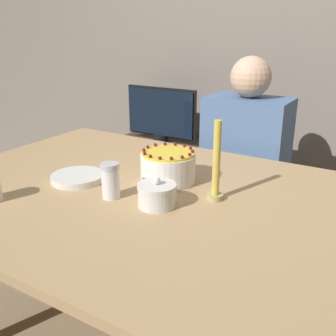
# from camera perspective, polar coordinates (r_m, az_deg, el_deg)

# --- Properties ---
(wall_behind) EXTENTS (8.00, 0.05, 2.60)m
(wall_behind) POSITION_cam_1_polar(r_m,az_deg,el_deg) (2.54, 15.18, 19.11)
(wall_behind) COLOR slate
(wall_behind) RESTS_ON ground_plane
(dining_table) EXTENTS (1.59, 1.13, 0.77)m
(dining_table) POSITION_cam_1_polar(r_m,az_deg,el_deg) (1.42, -3.89, -6.83)
(dining_table) COLOR tan
(dining_table) RESTS_ON ground_plane
(cake) EXTENTS (0.20, 0.20, 0.13)m
(cake) POSITION_cam_1_polar(r_m,az_deg,el_deg) (1.44, 0.00, 0.15)
(cake) COLOR white
(cake) RESTS_ON dining_table
(sugar_bowl) EXTENTS (0.13, 0.13, 0.10)m
(sugar_bowl) POSITION_cam_1_polar(r_m,az_deg,el_deg) (1.25, -1.62, -3.90)
(sugar_bowl) COLOR silver
(sugar_bowl) RESTS_ON dining_table
(sugar_shaker) EXTENTS (0.06, 0.06, 0.12)m
(sugar_shaker) POSITION_cam_1_polar(r_m,az_deg,el_deg) (1.31, -8.35, -1.80)
(sugar_shaker) COLOR white
(sugar_shaker) RESTS_ON dining_table
(plate_stack) EXTENTS (0.20, 0.20, 0.02)m
(plate_stack) POSITION_cam_1_polar(r_m,az_deg,el_deg) (1.50, -12.96, -1.34)
(plate_stack) COLOR silver
(plate_stack) RESTS_ON dining_table
(candle) EXTENTS (0.05, 0.05, 0.27)m
(candle) POSITION_cam_1_polar(r_m,az_deg,el_deg) (1.28, 7.00, -0.08)
(candle) COLOR tan
(candle) RESTS_ON dining_table
(person_man_blue_shirt) EXTENTS (0.40, 0.34, 1.18)m
(person_man_blue_shirt) POSITION_cam_1_polar(r_m,az_deg,el_deg) (2.07, 10.81, -3.12)
(person_man_blue_shirt) COLOR #2D2D38
(person_man_blue_shirt) RESTS_ON ground_plane
(side_cabinet) EXTENTS (0.63, 0.46, 0.57)m
(side_cabinet) POSITION_cam_1_polar(r_m,az_deg,el_deg) (2.75, -1.01, -1.89)
(side_cabinet) COLOR #382D23
(side_cabinet) RESTS_ON ground_plane
(tv_monitor) EXTENTS (0.51, 0.10, 0.36)m
(tv_monitor) POSITION_cam_1_polar(r_m,az_deg,el_deg) (2.61, -1.04, 7.85)
(tv_monitor) COLOR black
(tv_monitor) RESTS_ON side_cabinet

